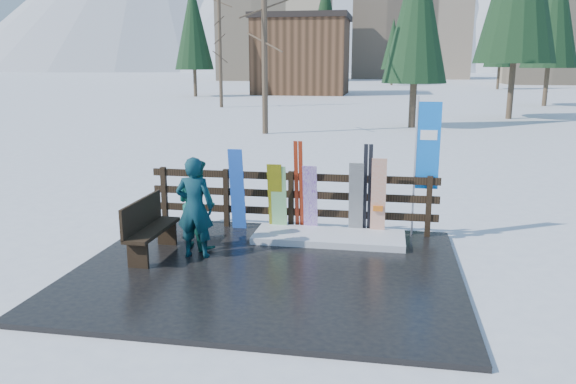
% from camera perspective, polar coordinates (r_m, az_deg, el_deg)
% --- Properties ---
extents(ground, '(700.00, 700.00, 0.00)m').
position_cam_1_polar(ground, '(9.01, -2.12, -8.20)').
color(ground, white).
rests_on(ground, ground).
extents(deck, '(6.00, 5.00, 0.08)m').
position_cam_1_polar(deck, '(8.99, -2.12, -7.96)').
color(deck, black).
rests_on(deck, ground).
extents(fence, '(5.60, 0.10, 1.15)m').
position_cam_1_polar(fence, '(10.86, 0.31, -0.44)').
color(fence, black).
rests_on(fence, deck).
extents(snow_patch, '(2.74, 1.00, 0.12)m').
position_cam_1_polar(snow_patch, '(10.34, 4.18, -4.61)').
color(snow_patch, white).
rests_on(snow_patch, deck).
extents(bench, '(0.41, 1.50, 0.97)m').
position_cam_1_polar(bench, '(9.69, -14.01, -3.35)').
color(bench, black).
rests_on(bench, deck).
extents(snowboard_0, '(0.28, 0.26, 1.60)m').
position_cam_1_polar(snowboard_0, '(10.83, -5.19, 0.25)').
color(snowboard_0, blue).
rests_on(snowboard_0, deck).
extents(snowboard_1, '(0.29, 0.21, 1.30)m').
position_cam_1_polar(snowboard_1, '(10.69, -0.94, -0.72)').
color(snowboard_1, silver).
rests_on(snowboard_1, deck).
extents(snowboard_2, '(0.28, 0.25, 1.34)m').
position_cam_1_polar(snowboard_2, '(10.69, -1.30, -0.60)').
color(snowboard_2, yellow).
rests_on(snowboard_2, deck).
extents(snowboard_3, '(0.27, 0.32, 1.33)m').
position_cam_1_polar(snowboard_3, '(10.58, 2.27, -0.76)').
color(snowboard_3, white).
rests_on(snowboard_3, deck).
extents(snowboard_4, '(0.27, 0.28, 1.41)m').
position_cam_1_polar(snowboard_4, '(10.50, 6.92, -0.74)').
color(snowboard_4, black).
rests_on(snowboard_4, deck).
extents(snowboard_5, '(0.27, 0.21, 1.50)m').
position_cam_1_polar(snowboard_5, '(10.47, 9.16, -0.59)').
color(snowboard_5, silver).
rests_on(snowboard_5, deck).
extents(ski_pair_a, '(0.16, 0.30, 1.78)m').
position_cam_1_polar(ski_pair_a, '(10.64, 1.10, 0.55)').
color(ski_pair_a, '#9F2B13').
rests_on(ski_pair_a, deck).
extents(ski_pair_b, '(0.17, 0.23, 1.75)m').
position_cam_1_polar(ski_pair_b, '(10.52, 8.07, 0.20)').
color(ski_pair_b, black).
rests_on(ski_pair_b, deck).
extents(rental_flag, '(0.45, 0.04, 2.60)m').
position_cam_1_polar(rental_flag, '(10.60, 13.75, 4.07)').
color(rental_flag, silver).
rests_on(rental_flag, deck).
extents(person_front, '(0.64, 0.44, 1.70)m').
position_cam_1_polar(person_front, '(9.38, -9.46, -1.57)').
color(person_front, '#0D4947').
rests_on(person_front, deck).
extents(person_back, '(0.97, 0.91, 1.58)m').
position_cam_1_polar(person_back, '(9.90, -9.29, -1.14)').
color(person_back, '#115449').
rests_on(person_back, deck).
extents(resort_buildings, '(73.00, 87.60, 22.60)m').
position_cam_1_polar(resort_buildings, '(123.80, 10.17, 15.67)').
color(resort_buildings, tan).
rests_on(resort_buildings, ground).
extents(trees, '(42.11, 68.92, 13.20)m').
position_cam_1_polar(trees, '(57.89, 12.37, 15.15)').
color(trees, '#382B1E').
rests_on(trees, ground).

